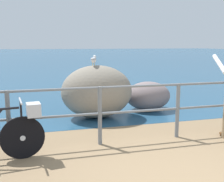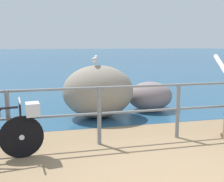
% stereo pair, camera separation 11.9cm
% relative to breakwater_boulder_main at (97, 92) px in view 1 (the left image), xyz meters
% --- Properties ---
extents(ground_plane, '(120.00, 120.00, 0.10)m').
position_rel_breakwater_boulder_main_xyz_m(ground_plane, '(0.42, 16.58, -0.67)').
color(ground_plane, '#846B4C').
extents(sea_surface, '(120.00, 90.00, 0.01)m').
position_rel_breakwater_boulder_main_xyz_m(sea_surface, '(0.42, 44.14, -0.62)').
color(sea_surface, navy).
rests_on(sea_surface, ground_plane).
extents(promenade_railing, '(7.44, 0.07, 1.02)m').
position_rel_breakwater_boulder_main_xyz_m(promenade_railing, '(0.42, -1.77, 0.02)').
color(promenade_railing, slate).
rests_on(promenade_railing, ground_plane).
extents(breakwater_boulder_main, '(1.68, 1.32, 1.24)m').
position_rel_breakwater_boulder_main_xyz_m(breakwater_boulder_main, '(0.00, 0.00, 0.00)').
color(breakwater_boulder_main, gray).
rests_on(breakwater_boulder_main, ground).
extents(breakwater_boulder_right, '(1.19, 0.97, 0.75)m').
position_rel_breakwater_boulder_main_xyz_m(breakwater_boulder_right, '(1.45, 0.38, -0.24)').
color(breakwater_boulder_right, slate).
rests_on(breakwater_boulder_right, ground).
extents(seagull, '(0.21, 0.34, 0.23)m').
position_rel_breakwater_boulder_main_xyz_m(seagull, '(-0.08, -0.04, 0.76)').
color(seagull, gold).
rests_on(seagull, breakwater_boulder_main).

